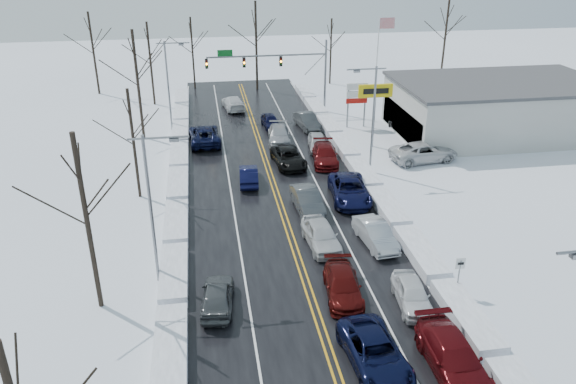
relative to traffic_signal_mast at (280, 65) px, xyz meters
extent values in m
plane|color=white|center=(-3.45, -27.99, -5.48)|extent=(160.00, 160.00, 0.00)
cube|color=black|center=(-3.45, -25.99, -5.47)|extent=(14.00, 84.00, 0.01)
cube|color=white|center=(-11.05, -25.99, -5.48)|extent=(1.60, 72.00, 0.73)
cube|color=white|center=(4.15, -25.99, -5.48)|extent=(1.60, 72.00, 0.73)
cylinder|color=slate|center=(5.05, 0.01, -1.48)|extent=(0.24, 0.24, 8.00)
cylinder|color=slate|center=(-1.45, 0.01, 1.02)|extent=(13.00, 0.18, 0.18)
cylinder|color=slate|center=(3.85, 0.01, -0.08)|extent=(2.33, 0.10, 2.33)
cube|color=#0C591E|center=(-5.95, 0.01, 1.42)|extent=(1.60, 0.08, 0.70)
cube|color=black|center=(0.05, 0.01, 0.37)|extent=(0.32, 0.25, 1.05)
sphere|color=#3F0705|center=(0.05, -0.15, 0.67)|extent=(0.20, 0.20, 0.20)
sphere|color=orange|center=(0.05, -0.15, 0.37)|extent=(0.22, 0.22, 0.22)
sphere|color=black|center=(0.05, -0.15, 0.07)|extent=(0.20, 0.20, 0.20)
cube|color=black|center=(-3.95, 0.01, 0.37)|extent=(0.32, 0.25, 1.05)
sphere|color=#3F0705|center=(-3.95, -0.15, 0.67)|extent=(0.20, 0.20, 0.20)
sphere|color=orange|center=(-3.95, -0.15, 0.37)|extent=(0.22, 0.22, 0.22)
sphere|color=black|center=(-3.95, -0.15, 0.07)|extent=(0.20, 0.20, 0.20)
cube|color=black|center=(-7.95, 0.01, 0.37)|extent=(0.32, 0.25, 1.05)
sphere|color=#3F0705|center=(-7.95, -0.15, 0.67)|extent=(0.20, 0.20, 0.20)
sphere|color=orange|center=(-7.95, -0.15, 0.37)|extent=(0.22, 0.22, 0.22)
sphere|color=black|center=(-7.95, -0.15, 0.07)|extent=(0.20, 0.20, 0.20)
cylinder|color=slate|center=(7.05, -11.99, -2.68)|extent=(0.20, 0.20, 5.60)
cube|color=#DBBA0B|center=(7.05, -11.99, -0.08)|extent=(3.20, 0.30, 1.20)
cube|color=black|center=(7.05, -12.16, -0.08)|extent=(2.40, 0.04, 0.50)
cylinder|color=slate|center=(6.15, -5.99, -3.48)|extent=(0.16, 0.16, 4.00)
cylinder|color=slate|center=(7.95, -5.99, -3.48)|extent=(0.16, 0.16, 4.00)
cube|color=white|center=(7.05, -5.99, -1.18)|extent=(2.20, 0.22, 0.70)
cube|color=white|center=(7.05, -5.99, -1.98)|extent=(2.20, 0.22, 0.70)
cube|color=#B3140D|center=(7.05, -5.99, -2.68)|extent=(2.20, 0.22, 0.50)
cylinder|color=slate|center=(4.75, -35.99, -4.38)|extent=(0.08, 0.08, 2.20)
cube|color=white|center=(4.75, -35.99, -3.48)|extent=(0.55, 0.05, 0.70)
cube|color=black|center=(4.75, -36.03, -3.48)|extent=(0.35, 0.02, 0.15)
cylinder|color=silver|center=(11.55, 2.01, -0.48)|extent=(0.14, 0.14, 10.00)
cube|color=#B7B7B2|center=(20.55, -9.99, -2.98)|extent=(20.00, 12.00, 5.00)
cube|color=#262628|center=(10.60, -9.99, -3.88)|extent=(0.10, 11.00, 2.80)
cube|color=#3F3F42|center=(20.55, -9.99, -0.33)|extent=(20.40, 12.40, 0.30)
cylinder|color=slate|center=(5.05, -17.99, -0.98)|extent=(0.18, 0.18, 9.00)
cylinder|color=slate|center=(4.25, -17.99, 3.32)|extent=(3.20, 0.12, 0.12)
cube|color=slate|center=(3.45, -17.99, 3.17)|extent=(0.50, 0.25, 0.18)
cylinder|color=slate|center=(-11.95, -31.99, -0.98)|extent=(0.18, 0.18, 9.00)
cylinder|color=slate|center=(-11.15, -31.99, 3.32)|extent=(3.20, 0.12, 0.12)
cube|color=slate|center=(-10.35, -31.99, 3.17)|extent=(0.50, 0.25, 0.18)
cylinder|color=slate|center=(-11.95, -3.99, -0.98)|extent=(0.18, 0.18, 9.00)
cylinder|color=slate|center=(-11.15, -3.99, 3.32)|extent=(3.20, 0.12, 0.12)
cube|color=slate|center=(-10.35, -3.99, 3.17)|extent=(0.50, 0.25, 0.18)
cylinder|color=#2D231C|center=(-14.95, -33.99, -0.48)|extent=(0.27, 0.27, 10.00)
cylinder|color=#2D231C|center=(-13.95, -19.99, -1.23)|extent=(0.23, 0.23, 8.50)
cylinder|color=#2D231C|center=(-14.65, -5.99, -0.23)|extent=(0.28, 0.28, 10.50)
cylinder|color=#2D231C|center=(-14.25, 6.01, -0.73)|extent=(0.25, 0.25, 9.50)
cylinder|color=#2D231C|center=(-21.45, 12.01, -0.48)|extent=(0.27, 0.27, 10.00)
cylinder|color=#2D231C|center=(-9.45, 13.01, -0.98)|extent=(0.24, 0.24, 9.00)
cylinder|color=#2D231C|center=(-1.45, 11.01, 0.02)|extent=(0.29, 0.29, 11.00)
cylinder|color=#2D231C|center=(8.55, 12.51, -1.23)|extent=(0.23, 0.23, 8.50)
cylinder|color=#2D231C|center=(24.55, 13.01, -0.23)|extent=(0.28, 0.28, 10.50)
imported|color=black|center=(-1.54, -40.84, -5.48)|extent=(2.83, 5.45, 1.47)
imported|color=#450A09|center=(-1.66, -35.18, -5.48)|extent=(2.39, 4.89, 1.37)
imported|color=silver|center=(-1.69, -29.56, -5.48)|extent=(2.19, 4.81, 1.60)
imported|color=#414346|center=(-1.61, -24.36, -5.48)|extent=(1.96, 4.91, 1.59)
imported|color=black|center=(-1.56, -15.45, -5.48)|extent=(2.85, 5.41, 1.45)
imported|color=#9D9FA5|center=(-1.54, -9.32, -5.48)|extent=(2.57, 5.23, 1.46)
imported|color=black|center=(-1.76, -4.77, -5.48)|extent=(1.90, 4.05, 1.34)
imported|color=#4F0A0D|center=(1.91, -41.79, -5.48)|extent=(2.25, 5.51, 1.60)
imported|color=white|center=(1.86, -36.60, -5.48)|extent=(2.05, 4.28, 1.41)
imported|color=#B0B2B8|center=(1.85, -29.91, -5.48)|extent=(2.09, 4.71, 1.50)
imported|color=black|center=(1.90, -23.09, -5.48)|extent=(3.27, 6.15, 1.64)
imported|color=#510A0C|center=(1.70, -15.41, -5.48)|extent=(2.82, 5.47, 1.52)
imported|color=silver|center=(1.73, -12.03, -5.48)|extent=(2.17, 4.37, 1.43)
imported|color=#3A3C3F|center=(1.94, -5.71, -5.48)|extent=(2.29, 4.94, 1.57)
imported|color=black|center=(-5.38, -18.76, -5.48)|extent=(1.73, 4.28, 1.38)
imported|color=black|center=(-8.69, -8.57, -5.48)|extent=(3.10, 6.20, 1.68)
imported|color=silver|center=(-5.17, 2.49, -5.48)|extent=(2.77, 5.44, 1.51)
imported|color=#464A4C|center=(-8.63, -35.11, -5.48)|extent=(2.19, 4.43, 1.45)
imported|color=silver|center=(10.47, -16.32, -5.48)|extent=(6.41, 3.59, 1.69)
imported|color=black|center=(13.58, -11.49, -5.48)|extent=(2.41, 5.46, 1.56)
imported|color=black|center=(11.38, -5.71, -5.48)|extent=(2.03, 4.08, 1.34)
camera|label=1|loc=(-8.81, -60.55, 13.12)|focal=35.00mm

